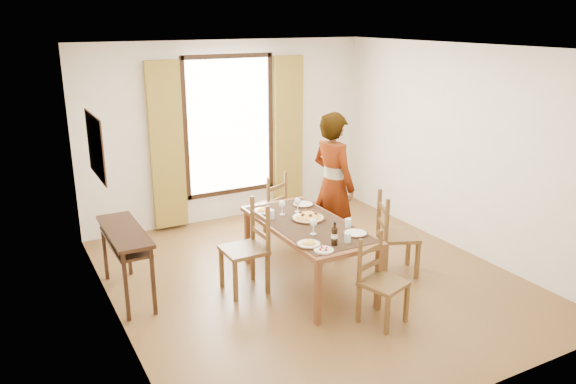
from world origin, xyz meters
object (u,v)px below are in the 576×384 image
console_table (125,239)px  pasta_platter (308,215)px  dining_table (308,228)px  man (333,185)px

console_table → pasta_platter: (1.99, -0.57, 0.12)m
dining_table → console_table: bearing=160.5°
console_table → man: size_ratio=0.63×
man → pasta_platter: 0.85m
pasta_platter → dining_table: bearing=-121.0°
dining_table → pasta_platter: pasta_platter is taller
console_table → dining_table: bearing=-19.5°
dining_table → man: (0.73, 0.62, 0.26)m
man → pasta_platter: size_ratio=4.73×
pasta_platter → man: bearing=37.2°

